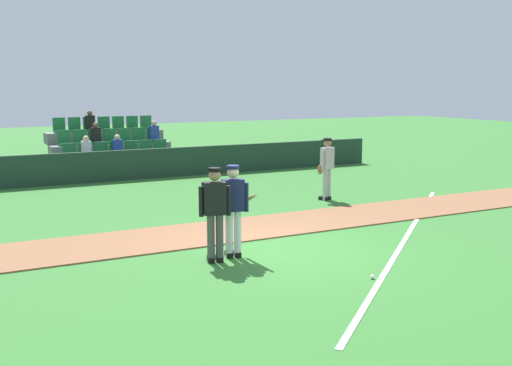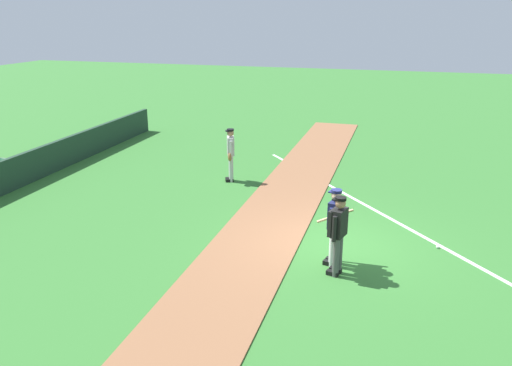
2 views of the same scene
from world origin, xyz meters
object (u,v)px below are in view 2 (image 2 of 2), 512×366
umpire_home_plate (338,231)px  runner_grey_jersey (231,153)px  batter_navy_jersey (335,224)px  baseball (438,247)px

umpire_home_plate → runner_grey_jersey: (5.30, 4.20, -0.04)m
batter_navy_jersey → umpire_home_plate: same height
runner_grey_jersey → batter_navy_jersey: bearing=-140.0°
runner_grey_jersey → baseball: (-3.37, -6.35, -0.93)m
baseball → runner_grey_jersey: bearing=62.1°
umpire_home_plate → batter_navy_jersey: bearing=16.1°
runner_grey_jersey → baseball: size_ratio=23.78×
batter_navy_jersey → umpire_home_plate: 0.46m
batter_navy_jersey → runner_grey_jersey: bearing=40.0°
batter_navy_jersey → runner_grey_jersey: size_ratio=1.00×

